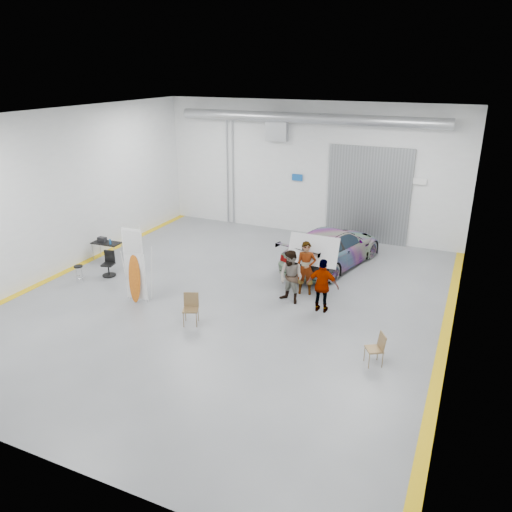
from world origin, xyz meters
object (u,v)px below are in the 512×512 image
at_px(folding_chair_near, 191,315).
at_px(work_table, 105,242).
at_px(person_b, 291,277).
at_px(folding_chair_far, 374,355).
at_px(sedan_car, 332,247).
at_px(person_c, 323,286).
at_px(surfboard_display, 134,271).
at_px(person_a, 306,268).
at_px(shop_stool, 79,274).
at_px(office_chair, 109,265).

distance_m(folding_chair_near, work_table, 6.84).
xyz_separation_m(person_b, folding_chair_far, (3.29, -2.58, -0.63)).
xyz_separation_m(sedan_car, work_table, (-8.53, -3.11, -0.03)).
xyz_separation_m(person_c, folding_chair_far, (2.15, -2.37, -0.61)).
relative_size(person_c, surfboard_display, 0.66).
bearing_deg(surfboard_display, sedan_car, 44.83).
bearing_deg(person_a, person_b, -120.13).
height_order(person_c, folding_chair_near, person_c).
distance_m(shop_stool, office_chair, 1.13).
xyz_separation_m(person_b, surfboard_display, (-4.72, -2.06, 0.19)).
bearing_deg(person_c, folding_chair_far, 130.05).
distance_m(person_c, work_table, 9.40).
bearing_deg(person_c, folding_chair_near, 33.81).
xyz_separation_m(work_table, office_chair, (1.24, -1.30, -0.31)).
distance_m(sedan_car, office_chair, 8.53).
height_order(person_a, surfboard_display, surfboard_display).
distance_m(person_c, shop_stool, 8.84).
xyz_separation_m(person_b, work_table, (-8.22, 0.64, -0.18)).
relative_size(person_b, folding_chair_near, 1.89).
xyz_separation_m(person_c, shop_stool, (-8.71, -1.41, -0.57)).
distance_m(person_a, office_chair, 7.38).
height_order(sedan_car, shop_stool, sedan_car).
xyz_separation_m(person_a, shop_stool, (-7.79, -2.47, -0.62)).
bearing_deg(office_chair, folding_chair_far, -24.84).
bearing_deg(folding_chair_near, work_table, 128.37).
bearing_deg(sedan_car, person_b, 98.96).
height_order(sedan_car, person_b, person_b).
bearing_deg(surfboard_display, folding_chair_near, -17.76).
distance_m(sedan_car, surfboard_display, 7.69).
bearing_deg(folding_chair_near, person_b, 27.09).
bearing_deg(surfboard_display, shop_stool, 166.92).
relative_size(person_a, shop_stool, 2.91).
xyz_separation_m(person_a, work_table, (-8.44, -0.21, -0.21)).
relative_size(work_table, office_chair, 1.26).
distance_m(sedan_car, folding_chair_far, 7.02).
bearing_deg(office_chair, person_a, -2.42).
height_order(sedan_car, surfboard_display, surfboard_display).
height_order(person_b, person_c, person_b).
relative_size(sedan_car, office_chair, 5.53).
distance_m(person_c, office_chair, 8.15).
height_order(folding_chair_near, shop_stool, folding_chair_near).
xyz_separation_m(person_c, work_table, (-9.36, 0.85, -0.16)).
bearing_deg(shop_stool, folding_chair_far, -5.05).
bearing_deg(folding_chair_near, person_a, 32.15).
bearing_deg(person_a, folding_chair_far, -63.55).
distance_m(person_b, folding_chair_far, 4.23).
bearing_deg(shop_stool, office_chair, 58.78).
xyz_separation_m(surfboard_display, work_table, (-3.50, 2.70, -0.37)).
height_order(person_b, surfboard_display, surfboard_display).
distance_m(person_a, surfboard_display, 5.74).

